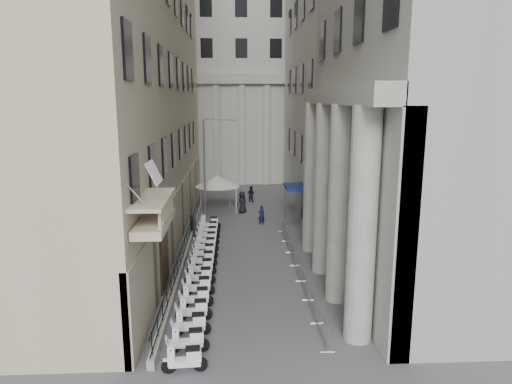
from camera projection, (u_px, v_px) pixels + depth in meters
far_building at (241, 61)px, 57.74m from camera, size 22.00×10.00×30.00m
iron_fence at (187, 252)px, 31.16m from camera, size 0.30×28.00×1.40m
blue_awning at (294, 220)px, 39.40m from camera, size 1.60×3.00×3.00m
flag at (162, 356)px, 18.45m from camera, size 1.00×1.40×8.20m
scooter_0 at (185, 372)px, 17.40m from camera, size 1.43×0.65×1.50m
scooter_1 at (189, 352)px, 18.77m from camera, size 1.43×0.65×1.50m
scooter_2 at (192, 335)px, 20.13m from camera, size 1.43×0.65×1.50m
scooter_3 at (194, 320)px, 21.50m from camera, size 1.43×0.65×1.50m
scooter_4 at (197, 307)px, 22.86m from camera, size 1.43×0.65×1.50m
scooter_5 at (199, 295)px, 24.23m from camera, size 1.43×0.65×1.50m
scooter_6 at (201, 285)px, 25.59m from camera, size 1.43×0.65×1.50m
scooter_7 at (202, 275)px, 26.96m from camera, size 1.43×0.65×1.50m
scooter_8 at (204, 267)px, 28.32m from camera, size 1.43×0.65×1.50m
scooter_9 at (205, 259)px, 29.69m from camera, size 1.43×0.65×1.50m
scooter_10 at (206, 252)px, 31.05m from camera, size 1.43×0.65×1.50m
scooter_11 at (207, 246)px, 32.42m from camera, size 1.43×0.65×1.50m
scooter_12 at (208, 240)px, 33.79m from camera, size 1.43×0.65×1.50m
scooter_13 at (209, 234)px, 35.15m from camera, size 1.43×0.65×1.50m
scooter_14 at (210, 229)px, 36.52m from camera, size 1.43×0.65×1.50m
barrier_0 at (322, 338)px, 19.90m from camera, size 0.60×2.40×1.10m
barrier_1 at (312, 312)px, 22.34m from camera, size 0.60×2.40×1.10m
barrier_2 at (304, 291)px, 24.79m from camera, size 0.60×2.40×1.10m
barrier_3 at (298, 274)px, 27.24m from camera, size 0.60×2.40×1.10m
barrier_4 at (293, 259)px, 29.68m from camera, size 0.60×2.40×1.10m
barrier_5 at (288, 247)px, 32.13m from camera, size 0.60×2.40×1.10m
barrier_6 at (284, 237)px, 34.58m from camera, size 0.60×2.40×1.10m
security_tent at (221, 182)px, 41.89m from camera, size 4.10×4.10×3.33m
street_lamp at (208, 160)px, 38.83m from camera, size 2.79×0.69×8.63m
info_kiosk at (193, 226)px, 34.61m from camera, size 0.50×0.78×1.60m
pedestrian_a at (261, 215)px, 37.70m from camera, size 0.68×0.56×1.61m
pedestrian_b at (251, 194)px, 46.13m from camera, size 0.98×0.89×1.64m
pedestrian_c at (242, 202)px, 41.53m from camera, size 1.17×1.13×2.02m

